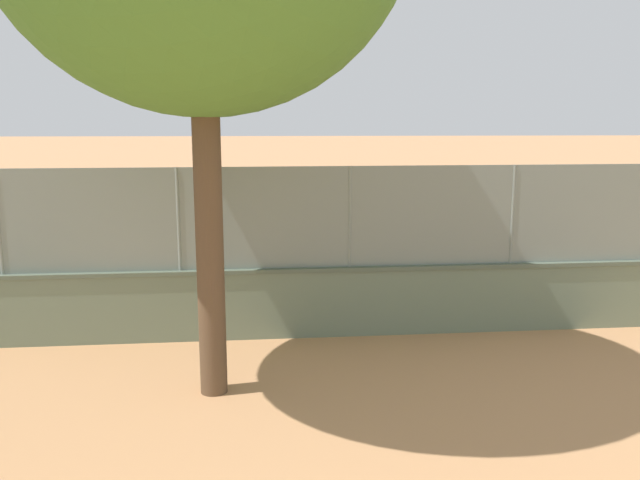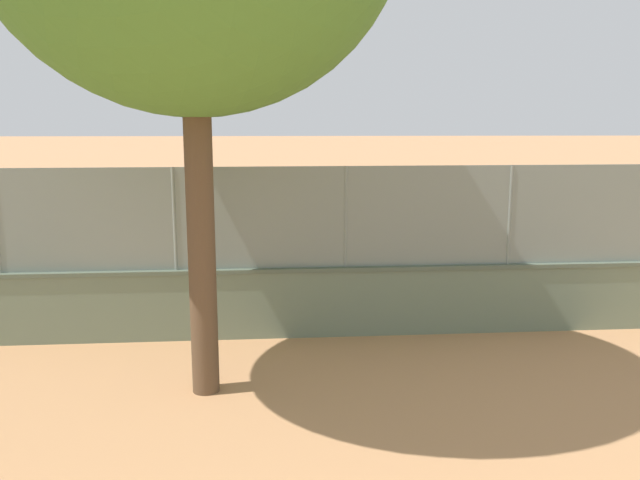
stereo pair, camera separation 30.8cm
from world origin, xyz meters
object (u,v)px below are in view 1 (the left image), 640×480
player_baseline_waiting (321,239)px  sports_ball (325,211)px  courtside_bench (254,292)px  player_crossing_court (331,211)px  player_foreground_swinging (202,230)px

player_baseline_waiting → sports_ball: player_baseline_waiting is taller
sports_ball → courtside_bench: sports_ball is taller
player_crossing_court → player_foreground_swinging: bearing=45.1°
player_crossing_court → courtside_bench: player_crossing_court is taller
player_crossing_court → player_baseline_waiting: (0.72, 5.42, 0.00)m
player_crossing_court → player_baseline_waiting: player_baseline_waiting is taller
player_baseline_waiting → courtside_bench: 4.15m
player_baseline_waiting → sports_ball: 3.05m
player_crossing_court → sports_ball: 2.46m
player_baseline_waiting → player_foreground_swinging: 3.64m
courtside_bench → player_baseline_waiting: bearing=-114.8°
player_crossing_court → courtside_bench: size_ratio=0.98×
player_crossing_court → player_foreground_swinging: player_foreground_swinging is taller
player_crossing_court → player_baseline_waiting: size_ratio=0.99×
player_baseline_waiting → courtside_bench: player_baseline_waiting is taller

